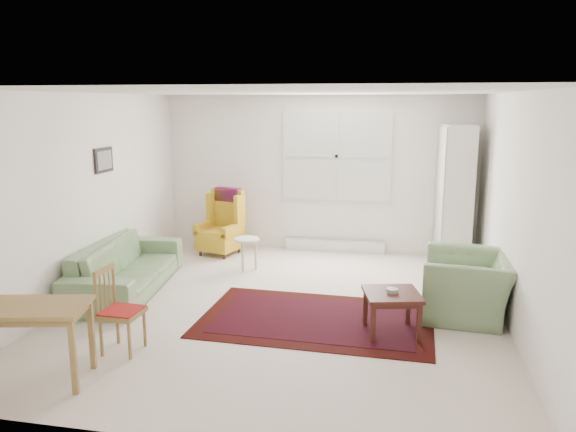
% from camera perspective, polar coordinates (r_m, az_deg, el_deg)
% --- Properties ---
extents(room, '(5.04, 5.54, 2.51)m').
position_cam_1_polar(room, '(6.59, 0.01, 1.60)').
color(room, silver).
rests_on(room, ground).
extents(rug, '(2.61, 1.72, 0.03)m').
position_cam_1_polar(rug, '(6.39, 2.88, -10.36)').
color(rug, black).
rests_on(rug, ground).
extents(sofa, '(1.11, 2.29, 0.89)m').
position_cam_1_polar(sofa, '(7.48, -16.12, -4.02)').
color(sofa, '#6D8B5C').
rests_on(sofa, ground).
extents(armchair, '(1.05, 1.18, 0.85)m').
position_cam_1_polar(armchair, '(6.69, 17.84, -6.14)').
color(armchair, '#6D8B5C').
rests_on(armchair, ground).
extents(wingback_chair, '(0.75, 0.77, 1.04)m').
position_cam_1_polar(wingback_chair, '(8.94, -7.00, -0.64)').
color(wingback_chair, gold).
rests_on(wingback_chair, ground).
extents(coffee_table, '(0.67, 0.67, 0.46)m').
position_cam_1_polar(coffee_table, '(6.05, 10.46, -9.64)').
color(coffee_table, '#421914').
rests_on(coffee_table, ground).
extents(stool, '(0.45, 0.45, 0.48)m').
position_cam_1_polar(stool, '(8.12, -4.19, -3.86)').
color(stool, white).
rests_on(stool, ground).
extents(cabinet, '(0.50, 0.86, 2.07)m').
position_cam_1_polar(cabinet, '(8.65, 16.56, 2.03)').
color(cabinet, silver).
rests_on(cabinet, ground).
extents(desk, '(1.19, 0.77, 0.70)m').
position_cam_1_polar(desk, '(5.46, -25.24, -11.65)').
color(desk, olive).
rests_on(desk, ground).
extents(desk_chair, '(0.38, 0.38, 0.84)m').
position_cam_1_polar(desk_chair, '(5.71, -16.53, -9.19)').
color(desk_chair, olive).
rests_on(desk_chair, ground).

